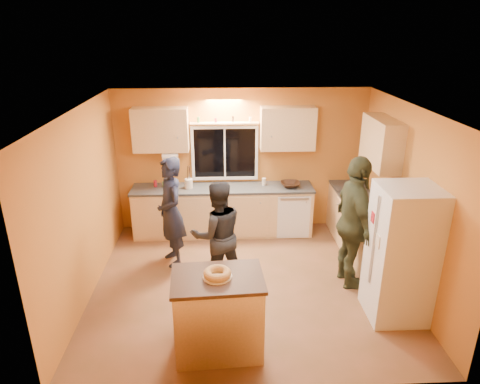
{
  "coord_description": "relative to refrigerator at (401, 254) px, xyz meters",
  "views": [
    {
      "loc": [
        -0.36,
        -5.45,
        3.59
      ],
      "look_at": [
        -0.1,
        0.4,
        1.31
      ],
      "focal_mm": 32.0,
      "sensor_mm": 36.0,
      "label": 1
    }
  ],
  "objects": [
    {
      "name": "refrigerator",
      "position": [
        0.0,
        0.0,
        0.0
      ],
      "size": [
        0.72,
        0.7,
        1.8
      ],
      "primitive_type": "cube",
      "color": "silver",
      "rests_on": "ground"
    },
    {
      "name": "bundt_pastry",
      "position": [
        -2.32,
        -0.57,
        0.14
      ],
      "size": [
        0.31,
        0.31,
        0.09
      ],
      "primitive_type": "torus",
      "color": "tan",
      "rests_on": "island"
    },
    {
      "name": "potted_plant",
      "position": [
        0.12,
        0.89,
        0.13
      ],
      "size": [
        0.26,
        0.23,
        0.27
      ],
      "primitive_type": "imported",
      "rotation": [
        0.0,
        0.0,
        0.07
      ],
      "color": "gray",
      "rests_on": "right_counter"
    },
    {
      "name": "back_counter",
      "position": [
        -1.88,
        2.5,
        -0.45
      ],
      "size": [
        4.23,
        0.62,
        0.9
      ],
      "color": "tan",
      "rests_on": "ground"
    },
    {
      "name": "right_counter",
      "position": [
        0.06,
        1.3,
        -0.45
      ],
      "size": [
        0.62,
        1.84,
        0.9
      ],
      "color": "tan",
      "rests_on": "ground"
    },
    {
      "name": "person_right",
      "position": [
        -0.39,
        0.75,
        0.08
      ],
      "size": [
        0.54,
        1.17,
        1.96
      ],
      "primitive_type": "imported",
      "rotation": [
        0.0,
        0.0,
        1.62
      ],
      "color": "#323622",
      "rests_on": "ground"
    },
    {
      "name": "island",
      "position": [
        -2.32,
        -0.57,
        -0.4
      ],
      "size": [
        1.07,
        0.76,
        0.99
      ],
      "rotation": [
        0.0,
        0.0,
        0.06
      ],
      "color": "tan",
      "rests_on": "ground"
    },
    {
      "name": "mixing_bowl",
      "position": [
        -1.03,
        2.48,
        0.04
      ],
      "size": [
        0.34,
        0.34,
        0.08
      ],
      "primitive_type": "imported",
      "rotation": [
        0.0,
        0.0,
        -0.0
      ],
      "color": "black",
      "rests_on": "back_counter"
    },
    {
      "name": "ground",
      "position": [
        -1.89,
        0.8,
        -0.9
      ],
      "size": [
        4.5,
        4.5,
        0.0
      ],
      "primitive_type": "plane",
      "color": "brown",
      "rests_on": "ground"
    },
    {
      "name": "utensil_crock",
      "position": [
        -2.84,
        2.48,
        0.09
      ],
      "size": [
        0.14,
        0.14,
        0.17
      ],
      "primitive_type": "cylinder",
      "color": "beige",
      "rests_on": "back_counter"
    },
    {
      "name": "person_center",
      "position": [
        -2.33,
        0.84,
        -0.09
      ],
      "size": [
        0.92,
        0.79,
        1.61
      ],
      "primitive_type": "imported",
      "rotation": [
        0.0,
        0.0,
        3.4
      ],
      "color": "black",
      "rests_on": "ground"
    },
    {
      "name": "person_left",
      "position": [
        -3.05,
        1.48,
        -0.02
      ],
      "size": [
        0.63,
        0.75,
        1.76
      ],
      "primitive_type": "imported",
      "rotation": [
        0.0,
        0.0,
        -1.18
      ],
      "color": "black",
      "rests_on": "ground"
    },
    {
      "name": "room_shell",
      "position": [
        -1.77,
        1.21,
        0.72
      ],
      "size": [
        4.54,
        4.04,
        2.61
      ],
      "color": "#B7722F",
      "rests_on": "ground"
    },
    {
      "name": "red_box",
      "position": [
        0.12,
        1.55,
        0.04
      ],
      "size": [
        0.19,
        0.17,
        0.07
      ],
      "primitive_type": "cube",
      "rotation": [
        0.0,
        0.0,
        -0.33
      ],
      "color": "maroon",
      "rests_on": "right_counter"
    }
  ]
}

